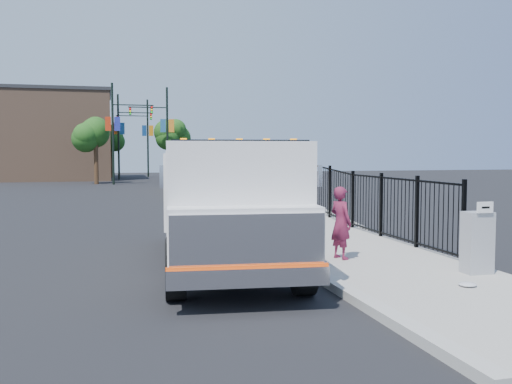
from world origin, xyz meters
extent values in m
plane|color=black|center=(0.00, 0.00, 0.00)|extent=(120.00, 120.00, 0.00)
cube|color=#9E998E|center=(1.93, -2.00, 0.06)|extent=(3.55, 12.00, 0.12)
cube|color=#ADAAA3|center=(0.00, -2.00, 0.08)|extent=(0.30, 12.00, 0.16)
cube|color=#9E998E|center=(2.12, 16.00, 0.00)|extent=(3.95, 24.06, 3.19)
cube|color=black|center=(3.55, 12.00, 0.90)|extent=(0.10, 28.00, 1.80)
cube|color=black|center=(-1.54, -0.14, 0.59)|extent=(1.80, 7.42, 0.24)
cube|color=white|center=(-1.79, -2.62, 1.67)|extent=(2.76, 2.62, 2.16)
cube|color=white|center=(-1.92, -3.96, 1.13)|extent=(2.60, 1.00, 1.08)
cube|color=silver|center=(-1.96, -4.36, 1.13)|extent=(2.48, 0.33, 0.92)
cube|color=silver|center=(-1.97, -4.44, 0.59)|extent=(2.60, 0.45, 0.30)
cube|color=#FF4D0E|center=(-1.97, -4.44, 0.76)|extent=(2.58, 0.31, 0.06)
cube|color=black|center=(-1.81, -2.89, 2.32)|extent=(2.50, 1.63, 0.92)
cube|color=white|center=(-1.40, 1.25, 1.67)|extent=(3.03, 4.77, 1.84)
cube|color=silver|center=(-3.24, -3.56, 2.16)|extent=(0.07, 0.07, 0.38)
cube|color=silver|center=(-0.55, -3.83, 2.16)|extent=(0.07, 0.07, 0.38)
cube|color=orange|center=(-2.82, -3.16, 2.78)|extent=(0.12, 0.10, 0.06)
cube|color=orange|center=(-2.33, -3.21, 2.78)|extent=(0.12, 0.10, 0.06)
cube|color=orange|center=(-1.85, -3.26, 2.78)|extent=(0.12, 0.10, 0.06)
cube|color=orange|center=(-1.37, -3.31, 2.78)|extent=(0.12, 0.10, 0.06)
cube|color=orange|center=(-0.88, -3.36, 2.78)|extent=(0.12, 0.10, 0.06)
cylinder|color=black|center=(-2.99, -3.26, 0.54)|extent=(0.45, 1.11, 1.08)
cylinder|color=black|center=(-0.73, -3.48, 0.54)|extent=(0.45, 1.11, 1.08)
cylinder|color=black|center=(-2.47, 2.01, 0.54)|extent=(0.45, 1.11, 1.08)
cylinder|color=black|center=(-0.21, 1.79, 0.54)|extent=(0.45, 1.11, 1.08)
cylinder|color=black|center=(-2.35, 3.19, 0.54)|extent=(0.45, 1.11, 1.08)
cylinder|color=black|center=(-0.09, 2.97, 0.54)|extent=(0.45, 1.11, 1.08)
imported|color=maroon|center=(1.04, -0.98, 0.95)|extent=(0.58, 0.71, 1.67)
cube|color=gray|center=(3.10, -3.13, 0.75)|extent=(0.55, 0.40, 1.25)
cube|color=white|center=(3.10, -3.35, 1.48)|extent=(0.35, 0.04, 0.22)
ellipsoid|color=silver|center=(2.23, -4.09, 0.16)|extent=(0.32, 0.32, 0.08)
cylinder|color=black|center=(-3.82, 33.42, 4.00)|extent=(0.18, 0.18, 8.00)
cube|color=black|center=(-2.22, 33.42, 6.30)|extent=(3.20, 0.08, 0.08)
cube|color=black|center=(-0.78, 33.42, 5.95)|extent=(0.18, 0.22, 0.60)
cube|color=#212A99|center=(-3.47, 33.42, 4.80)|extent=(0.45, 0.04, 1.10)
cube|color=red|center=(-4.17, 33.42, 4.80)|extent=(0.45, 0.04, 1.10)
cylinder|color=black|center=(0.65, 35.49, 4.00)|extent=(0.18, 0.18, 8.00)
cube|color=black|center=(-0.95, 35.49, 6.30)|extent=(3.20, 0.08, 0.08)
cube|color=black|center=(-2.39, 35.49, 5.95)|extent=(0.18, 0.22, 0.60)
cube|color=orange|center=(1.00, 35.49, 4.80)|extent=(0.45, 0.04, 1.10)
cube|color=#235D8C|center=(0.30, 35.49, 4.80)|extent=(0.45, 0.04, 1.10)
cylinder|color=black|center=(-3.26, 42.34, 4.00)|extent=(0.18, 0.18, 8.00)
cube|color=black|center=(-1.66, 42.34, 6.30)|extent=(3.20, 0.08, 0.08)
cube|color=black|center=(-0.22, 42.34, 5.95)|extent=(0.18, 0.22, 0.60)
cube|color=#2360A2|center=(-2.91, 42.34, 4.80)|extent=(0.45, 0.04, 1.10)
cube|color=#D94D10|center=(-3.61, 42.34, 4.80)|extent=(0.45, 0.04, 1.10)
cylinder|color=black|center=(-0.24, 47.21, 4.00)|extent=(0.18, 0.18, 8.00)
cube|color=black|center=(-1.84, 47.21, 6.30)|extent=(3.20, 0.08, 0.08)
cube|color=black|center=(-3.28, 47.21, 5.95)|extent=(0.18, 0.22, 0.60)
cube|color=orange|center=(0.11, 47.21, 4.80)|extent=(0.45, 0.04, 1.10)
cube|color=navy|center=(-0.59, 47.21, 4.80)|extent=(0.45, 0.04, 1.10)
cylinder|color=#382314|center=(-5.15, 34.55, 1.60)|extent=(0.36, 0.36, 3.20)
sphere|color=#194714|center=(-5.15, 34.55, 4.00)|extent=(2.47, 2.47, 2.47)
cylinder|color=#382314|center=(1.06, 38.12, 1.60)|extent=(0.36, 0.36, 3.20)
sphere|color=#194714|center=(1.06, 38.12, 4.00)|extent=(2.19, 2.19, 2.19)
cylinder|color=#382314|center=(-3.95, 47.63, 1.60)|extent=(0.36, 0.36, 3.20)
sphere|color=#194714|center=(-3.95, 47.63, 4.00)|extent=(2.39, 2.39, 2.39)
cube|color=#8C664C|center=(-9.00, 44.00, 4.00)|extent=(10.00, 10.00, 8.00)
camera|label=1|loc=(-4.05, -13.06, 2.57)|focal=40.00mm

